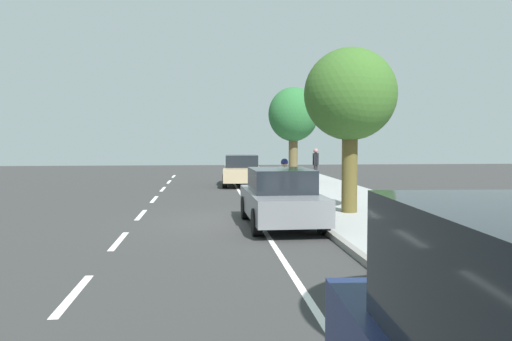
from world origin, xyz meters
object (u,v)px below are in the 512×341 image
object	(u,v)px
cyclist_with_backpack	(285,178)
parked_sedan_grey_second	(281,198)
pedestrian_on_phone	(316,163)
street_tree_mid_block	(350,96)
street_tree_far_end	(293,116)
bicycle_at_curb	(277,194)
parked_sedan_tan_mid	(242,170)

from	to	relation	value
cyclist_with_backpack	parked_sedan_grey_second	bearing A→B (deg)	-100.07
cyclist_with_backpack	pedestrian_on_phone	size ratio (longest dim) A/B	0.98
cyclist_with_backpack	pedestrian_on_phone	distance (m)	9.35
cyclist_with_backpack	street_tree_mid_block	bearing A→B (deg)	-58.33
cyclist_with_backpack	street_tree_far_end	xyz separation A→B (m)	(1.54, 7.77, 2.44)
parked_sedan_grey_second	cyclist_with_backpack	distance (m)	4.11
bicycle_at_curb	cyclist_with_backpack	xyz separation A→B (m)	(0.23, -0.44, 0.62)
parked_sedan_grey_second	bicycle_at_curb	size ratio (longest dim) A/B	2.89
street_tree_far_end	bicycle_at_curb	bearing A→B (deg)	-103.59
parked_sedan_grey_second	bicycle_at_curb	xyz separation A→B (m)	(0.49, 4.48, -0.38)
parked_sedan_tan_mid	street_tree_mid_block	bearing A→B (deg)	-77.28
parked_sedan_tan_mid	street_tree_far_end	xyz separation A→B (m)	(2.46, -0.65, 2.68)
street_tree_mid_block	pedestrian_on_phone	bearing A→B (deg)	83.26
bicycle_at_curb	pedestrian_on_phone	distance (m)	9.04
parked_sedan_tan_mid	cyclist_with_backpack	world-z (taller)	cyclist_with_backpack
cyclist_with_backpack	street_tree_far_end	bearing A→B (deg)	78.75
street_tree_mid_block	street_tree_far_end	xyz separation A→B (m)	(-0.00, 10.27, -0.13)
street_tree_far_end	pedestrian_on_phone	distance (m)	2.93
parked_sedan_grey_second	pedestrian_on_phone	world-z (taller)	pedestrian_on_phone
parked_sedan_tan_mid	pedestrian_on_phone	bearing A→B (deg)	7.17
pedestrian_on_phone	street_tree_far_end	bearing A→B (deg)	-140.02
bicycle_at_curb	pedestrian_on_phone	xyz separation A→B (m)	(3.12, 8.45, 0.72)
parked_sedan_grey_second	bicycle_at_curb	world-z (taller)	parked_sedan_grey_second
parked_sedan_tan_mid	pedestrian_on_phone	xyz separation A→B (m)	(3.81, 0.48, 0.34)
parked_sedan_grey_second	street_tree_mid_block	bearing A→B (deg)	34.17
parked_sedan_grey_second	pedestrian_on_phone	bearing A→B (deg)	74.41
street_tree_far_end	parked_sedan_grey_second	bearing A→B (deg)	-100.85
cyclist_with_backpack	pedestrian_on_phone	bearing A→B (deg)	71.99
cyclist_with_backpack	parked_sedan_tan_mid	bearing A→B (deg)	96.24
parked_sedan_tan_mid	bicycle_at_curb	distance (m)	8.01
parked_sedan_grey_second	parked_sedan_tan_mid	bearing A→B (deg)	90.94
parked_sedan_tan_mid	street_tree_far_end	size ratio (longest dim) A/B	0.96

